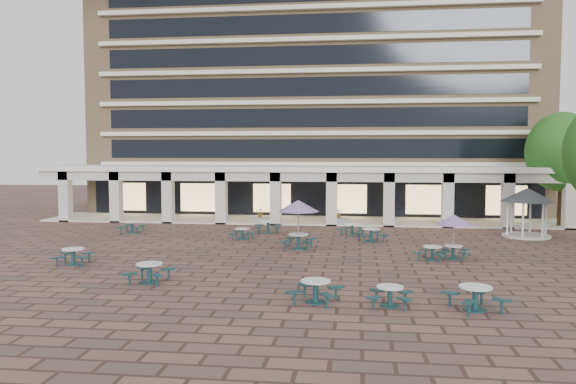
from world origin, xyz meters
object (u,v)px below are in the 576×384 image
object	(u,v)px
picnic_table_0	(73,255)
planter_right	(338,218)
planter_left	(260,217)
gazebo	(527,201)
picnic_table_2	(475,296)
picnic_table_1	(316,289)

from	to	relation	value
picnic_table_0	planter_right	size ratio (longest dim) A/B	1.33
planter_left	planter_right	distance (m)	5.99
gazebo	planter_right	xyz separation A→B (m)	(-12.28, 4.71, -1.84)
picnic_table_0	picnic_table_2	world-z (taller)	picnic_table_2
picnic_table_0	gazebo	xyz separation A→B (m)	(24.60, 12.14, 1.89)
gazebo	planter_right	world-z (taller)	gazebo
picnic_table_0	planter_left	world-z (taller)	planter_left
picnic_table_2	planter_right	distance (m)	23.31
picnic_table_0	picnic_table_2	xyz separation A→B (m)	(17.79, -5.81, 0.03)
picnic_table_0	picnic_table_2	distance (m)	18.71
picnic_table_2	planter_right	size ratio (longest dim) A/B	1.51
picnic_table_2	planter_right	world-z (taller)	planter_right
picnic_table_2	gazebo	world-z (taller)	gazebo
planter_left	planter_right	bearing A→B (deg)	0.00
picnic_table_1	picnic_table_2	bearing A→B (deg)	9.35
picnic_table_0	planter_right	bearing A→B (deg)	43.57
picnic_table_1	planter_right	size ratio (longest dim) A/B	1.41
picnic_table_2	picnic_table_0	bearing A→B (deg)	142.42
planter_left	planter_right	world-z (taller)	planter_left
picnic_table_1	picnic_table_0	bearing A→B (deg)	168.49
picnic_table_0	planter_right	xyz separation A→B (m)	(12.32, 16.85, 0.06)
picnic_table_0	picnic_table_1	bearing A→B (deg)	-34.44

